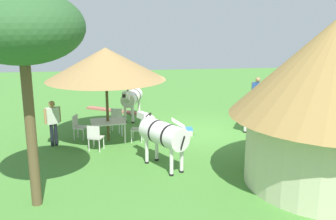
% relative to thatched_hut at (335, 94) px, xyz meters
% --- Properties ---
extents(ground_plane, '(36.00, 36.00, 0.00)m').
position_rel_thatched_hut_xyz_m(ground_plane, '(2.56, -4.98, -2.48)').
color(ground_plane, '#457F33').
extents(thatched_hut, '(5.44, 5.44, 4.53)m').
position_rel_thatched_hut_xyz_m(thatched_hut, '(0.00, 0.00, 0.00)').
color(thatched_hut, beige).
rests_on(thatched_hut, ground_plane).
extents(shade_umbrella, '(4.21, 4.21, 3.39)m').
position_rel_thatched_hut_xyz_m(shade_umbrella, '(6.01, -4.45, 0.34)').
color(shade_umbrella, brown).
rests_on(shade_umbrella, ground_plane).
extents(patio_dining_table, '(1.34, 1.12, 0.74)m').
position_rel_thatched_hut_xyz_m(patio_dining_table, '(6.01, -4.45, -1.82)').
color(patio_dining_table, silver).
rests_on(patio_dining_table, ground_plane).
extents(patio_chair_east_end, '(0.53, 0.54, 0.90)m').
position_rel_thatched_hut_xyz_m(patio_chair_east_end, '(7.12, -4.77, -1.96)').
color(patio_chair_east_end, silver).
rests_on(patio_chair_east_end, ground_plane).
extents(patio_chair_near_hut, '(0.56, 0.55, 0.90)m').
position_rel_thatched_hut_xyz_m(patio_chair_near_hut, '(6.42, -3.38, -1.96)').
color(patio_chair_near_hut, silver).
rests_on(patio_chair_near_hut, ground_plane).
extents(patio_chair_near_lawn, '(0.50, 0.51, 0.90)m').
position_rel_thatched_hut_xyz_m(patio_chair_near_lawn, '(4.89, -4.23, -1.96)').
color(patio_chair_near_lawn, silver).
rests_on(patio_chair_near_lawn, ground_plane).
extents(patio_chair_west_end, '(0.53, 0.51, 0.90)m').
position_rel_thatched_hut_xyz_m(patio_chair_west_end, '(5.74, -5.57, -1.96)').
color(patio_chair_west_end, white).
rests_on(patio_chair_west_end, ground_plane).
extents(guest_beside_umbrella, '(0.52, 0.38, 1.61)m').
position_rel_thatched_hut_xyz_m(guest_beside_umbrella, '(7.89, -4.11, -1.51)').
color(guest_beside_umbrella, black).
rests_on(guest_beside_umbrella, ground_plane).
extents(standing_watcher, '(0.47, 0.48, 1.70)m').
position_rel_thatched_hut_xyz_m(standing_watcher, '(-0.77, -7.71, -1.46)').
color(standing_watcher, black).
rests_on(standing_watcher, ground_plane).
extents(striped_lounge_chair, '(0.84, 0.60, 0.63)m').
position_rel_thatched_hut_xyz_m(striped_lounge_chair, '(3.20, -4.82, -2.23)').
color(striped_lounge_chair, blue).
rests_on(striped_lounge_chair, ground_plane).
extents(zebra_nearest_camera, '(1.29, 2.17, 1.55)m').
position_rel_thatched_hut_xyz_m(zebra_nearest_camera, '(0.28, -5.34, -1.47)').
color(zebra_nearest_camera, silver).
rests_on(zebra_nearest_camera, ground_plane).
extents(zebra_by_umbrella, '(1.01, 2.10, 1.51)m').
position_rel_thatched_hut_xyz_m(zebra_by_umbrella, '(5.06, -7.26, -1.51)').
color(zebra_by_umbrella, silver).
rests_on(zebra_by_umbrella, ground_plane).
extents(zebra_toward_hut, '(1.45, 2.02, 1.59)m').
position_rel_thatched_hut_xyz_m(zebra_toward_hut, '(4.32, -1.68, -1.43)').
color(zebra_toward_hut, silver).
rests_on(zebra_toward_hut, ground_plane).
extents(acacia_tree_behind_hut, '(2.76, 2.76, 5.05)m').
position_rel_thatched_hut_xyz_m(acacia_tree_behind_hut, '(7.61, 0.28, 1.70)').
color(acacia_tree_behind_hut, brown).
rests_on(acacia_tree_behind_hut, ground_plane).
extents(brick_patio_kerb, '(2.54, 1.83, 0.08)m').
position_rel_thatched_hut_xyz_m(brick_patio_kerb, '(5.96, -8.93, -2.44)').
color(brick_patio_kerb, '#A45B4C').
rests_on(brick_patio_kerb, ground_plane).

